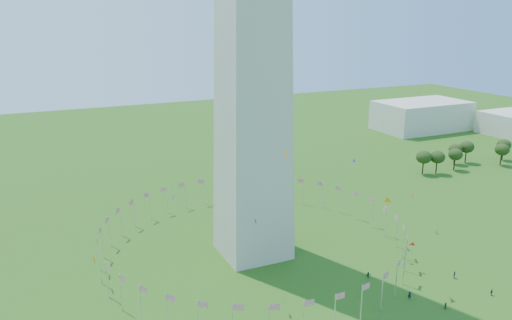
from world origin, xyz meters
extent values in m
cylinder|color=silver|center=(40.00, 50.00, 4.50)|extent=(0.24, 0.24, 9.00)
cylinder|color=silver|center=(39.39, 56.95, 4.50)|extent=(0.24, 0.24, 9.00)
cylinder|color=silver|center=(37.59, 63.68, 4.50)|extent=(0.24, 0.24, 9.00)
cylinder|color=silver|center=(34.64, 70.00, 4.50)|extent=(0.24, 0.24, 9.00)
cylinder|color=silver|center=(30.64, 75.71, 4.50)|extent=(0.24, 0.24, 9.00)
cylinder|color=silver|center=(25.71, 80.64, 4.50)|extent=(0.24, 0.24, 9.00)
cylinder|color=silver|center=(20.00, 84.64, 4.50)|extent=(0.24, 0.24, 9.00)
cylinder|color=silver|center=(13.68, 87.59, 4.50)|extent=(0.24, 0.24, 9.00)
cylinder|color=silver|center=(6.95, 89.39, 4.50)|extent=(0.24, 0.24, 9.00)
cylinder|color=silver|center=(0.00, 90.00, 4.50)|extent=(0.24, 0.24, 9.00)
cylinder|color=silver|center=(-6.95, 89.39, 4.50)|extent=(0.24, 0.24, 9.00)
cylinder|color=silver|center=(-13.68, 87.59, 4.50)|extent=(0.24, 0.24, 9.00)
cylinder|color=silver|center=(-20.00, 84.64, 4.50)|extent=(0.24, 0.24, 9.00)
cylinder|color=silver|center=(-25.71, 80.64, 4.50)|extent=(0.24, 0.24, 9.00)
cylinder|color=silver|center=(-30.64, 75.71, 4.50)|extent=(0.24, 0.24, 9.00)
cylinder|color=silver|center=(-34.64, 70.00, 4.50)|extent=(0.24, 0.24, 9.00)
cylinder|color=silver|center=(-37.59, 63.68, 4.50)|extent=(0.24, 0.24, 9.00)
cylinder|color=silver|center=(-39.39, 56.95, 4.50)|extent=(0.24, 0.24, 9.00)
cylinder|color=silver|center=(-40.00, 50.00, 4.50)|extent=(0.24, 0.24, 9.00)
cylinder|color=silver|center=(-39.39, 43.05, 4.50)|extent=(0.24, 0.24, 9.00)
cylinder|color=silver|center=(-37.59, 36.32, 4.50)|extent=(0.24, 0.24, 9.00)
cylinder|color=silver|center=(-34.64, 30.00, 4.50)|extent=(0.24, 0.24, 9.00)
cylinder|color=silver|center=(-30.64, 24.29, 4.50)|extent=(0.24, 0.24, 9.00)
cylinder|color=silver|center=(0.00, 10.00, 4.50)|extent=(0.24, 0.24, 9.00)
cylinder|color=silver|center=(6.95, 10.61, 4.50)|extent=(0.24, 0.24, 9.00)
cylinder|color=silver|center=(13.68, 12.41, 4.50)|extent=(0.24, 0.24, 9.00)
cylinder|color=silver|center=(20.00, 15.36, 4.50)|extent=(0.24, 0.24, 9.00)
cylinder|color=silver|center=(25.71, 19.36, 4.50)|extent=(0.24, 0.24, 9.00)
cylinder|color=silver|center=(30.64, 24.29, 4.50)|extent=(0.24, 0.24, 9.00)
cylinder|color=silver|center=(34.64, 30.00, 4.50)|extent=(0.24, 0.24, 9.00)
cylinder|color=silver|center=(37.59, 36.32, 4.50)|extent=(0.24, 0.24, 9.00)
cylinder|color=silver|center=(39.39, 43.05, 4.50)|extent=(0.24, 0.24, 9.00)
cube|color=beige|center=(150.00, 150.00, 8.00)|extent=(50.00, 30.00, 16.00)
imported|color=#183C27|center=(20.03, 25.36, 0.79)|extent=(1.59, 1.04, 1.58)
imported|color=#1E2746|center=(39.19, 16.35, 0.91)|extent=(1.25, 1.07, 1.82)
imported|color=#371A50|center=(41.01, 6.89, 0.79)|extent=(1.01, 0.72, 1.58)
imported|color=gray|center=(54.36, 38.00, 0.89)|extent=(0.67, 0.77, 1.78)
imported|color=black|center=(27.23, 7.23, 0.75)|extent=(0.62, 0.81, 1.50)
imported|color=black|center=(22.71, 13.57, 0.97)|extent=(0.84, 0.82, 1.94)
plane|color=orange|center=(31.37, 33.65, 15.70)|extent=(1.14, 2.12, 2.30)
plane|color=blue|center=(-29.32, 20.03, 30.59)|extent=(1.18, 1.21, 1.58)
plane|color=#CC2699|center=(-31.16, 62.97, 27.48)|extent=(0.48, 1.46, 1.38)
plane|color=red|center=(-7.10, 32.67, 17.05)|extent=(0.84, 0.91, 1.15)
plane|color=orange|center=(-5.98, 20.45, 35.92)|extent=(1.92, 0.42, 1.91)
plane|color=red|center=(47.45, 57.02, 29.60)|extent=(0.50, 1.04, 1.10)
plane|color=red|center=(32.48, 24.45, 6.99)|extent=(1.46, 1.26, 1.34)
plane|color=#CC2699|center=(-6.31, 21.10, 5.00)|extent=(1.55, 1.55, 1.97)
plane|color=orange|center=(-40.91, 53.29, 5.00)|extent=(0.30, 1.84, 1.85)
plane|color=blue|center=(25.85, 41.62, 25.02)|extent=(1.17, 0.46, 1.08)
plane|color=#CC2699|center=(26.34, 19.41, 22.83)|extent=(1.46, 1.97, 2.32)
ellipsoid|color=#2A4517|center=(91.57, 84.53, 4.87)|extent=(6.24, 6.24, 9.74)
ellipsoid|color=#2A4517|center=(97.05, 82.75, 4.75)|extent=(6.09, 6.09, 9.51)
ellipsoid|color=#2A4517|center=(107.64, 83.47, 4.56)|extent=(5.84, 5.84, 9.12)
ellipsoid|color=#2A4517|center=(114.14, 89.81, 4.45)|extent=(5.70, 5.70, 8.91)
ellipsoid|color=#2A4517|center=(120.30, 89.41, 4.85)|extent=(6.21, 6.21, 9.70)
ellipsoid|color=#2A4517|center=(131.21, 80.35, 4.69)|extent=(6.01, 6.01, 9.39)
ellipsoid|color=#2A4517|center=(138.73, 85.72, 4.71)|extent=(6.03, 6.03, 9.42)
camera|label=1|loc=(-51.01, -62.89, 62.03)|focal=35.00mm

